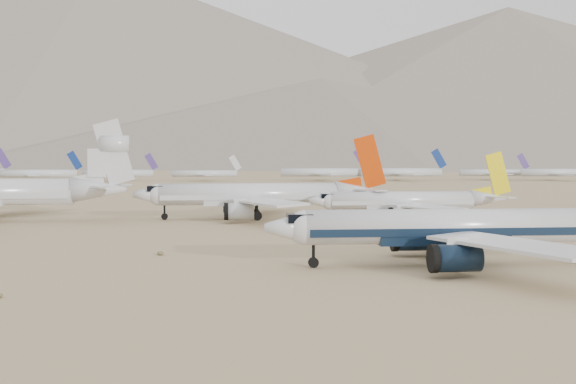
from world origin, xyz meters
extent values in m
plane|color=#957856|center=(0.00, 0.00, 0.00)|extent=(7000.00, 7000.00, 0.00)
cylinder|color=silver|center=(7.54, 1.13, 5.12)|extent=(37.68, 4.45, 4.45)
cube|color=black|center=(7.54, 1.13, 4.56)|extent=(36.92, 4.52, 1.00)
sphere|color=silver|center=(-11.30, 1.13, 5.12)|extent=(4.45, 4.45, 4.45)
cube|color=black|center=(-11.96, 1.13, 6.35)|extent=(3.12, 2.89, 1.11)
cube|color=silver|center=(10.45, -12.09, 4.34)|extent=(14.55, 22.93, 0.70)
cylinder|color=black|center=(5.45, -8.13, 2.33)|extent=(5.23, 3.21, 3.21)
cube|color=silver|center=(10.45, 14.34, 4.34)|extent=(14.55, 22.93, 0.70)
cylinder|color=black|center=(5.45, 10.39, 2.33)|extent=(5.23, 3.21, 3.21)
cylinder|color=black|center=(-10.18, 1.13, 0.67)|extent=(1.34, 0.56, 1.34)
cylinder|color=black|center=(9.11, -1.99, 0.94)|extent=(1.87, 1.11, 1.87)
cylinder|color=black|center=(9.11, 4.25, 0.94)|extent=(1.87, 1.11, 1.87)
cylinder|color=silver|center=(17.43, 64.08, 4.40)|extent=(31.49, 3.83, 3.83)
cube|color=silver|center=(17.43, 64.08, 3.92)|extent=(30.86, 3.88, 0.86)
sphere|color=silver|center=(1.68, 64.08, 4.40)|extent=(3.83, 3.83, 3.83)
cube|color=black|center=(1.11, 64.08, 5.45)|extent=(2.68, 2.49, 0.96)
cone|color=silver|center=(36.90, 64.08, 4.69)|extent=(7.87, 3.83, 3.83)
cube|color=silver|center=(19.86, 52.98, 3.73)|extent=(12.16, 19.17, 0.59)
cube|color=silver|center=(38.43, 60.44, 5.17)|extent=(5.00, 6.54, 0.23)
cylinder|color=silver|center=(15.68, 56.28, 2.01)|extent=(4.37, 2.76, 2.76)
cube|color=silver|center=(19.86, 75.18, 3.73)|extent=(12.16, 19.17, 0.59)
cube|color=silver|center=(38.43, 67.71, 5.17)|extent=(5.00, 6.54, 0.23)
cylinder|color=silver|center=(15.68, 71.87, 2.01)|extent=(4.37, 2.76, 2.76)
cube|color=yellow|center=(39.08, 64.08, 10.14)|extent=(5.97, 0.31, 9.84)
cylinder|color=black|center=(2.64, 64.08, 0.57)|extent=(1.15, 0.48, 1.15)
cylinder|color=black|center=(18.74, 61.40, 0.80)|extent=(1.61, 0.96, 1.61)
cylinder|color=black|center=(18.74, 66.76, 0.80)|extent=(1.61, 0.96, 1.61)
cylinder|color=silver|center=(-15.29, 70.64, 5.55)|extent=(39.52, 4.83, 4.83)
cube|color=silver|center=(-15.29, 70.64, 4.95)|extent=(38.73, 4.90, 1.09)
sphere|color=silver|center=(-35.05, 70.64, 5.55)|extent=(4.83, 4.83, 4.83)
cube|color=black|center=(-35.77, 70.64, 6.88)|extent=(3.38, 3.14, 1.21)
cone|color=silver|center=(9.14, 70.64, 5.92)|extent=(9.88, 4.83, 4.83)
cube|color=silver|center=(-12.24, 56.70, 4.71)|extent=(15.26, 24.05, 0.75)
cube|color=silver|center=(11.06, 66.07, 6.52)|extent=(6.27, 8.20, 0.29)
cylinder|color=silver|center=(-17.48, 60.85, 2.53)|extent=(5.49, 3.48, 3.48)
cube|color=silver|center=(-12.24, 84.58, 4.71)|extent=(15.26, 24.05, 0.75)
cube|color=silver|center=(11.06, 75.20, 6.52)|extent=(6.27, 8.20, 0.29)
cylinder|color=silver|center=(-17.48, 80.43, 2.53)|extent=(5.49, 3.48, 3.48)
cube|color=#D03603|center=(11.88, 70.64, 12.77)|extent=(7.49, 0.39, 12.34)
cylinder|color=black|center=(-33.84, 70.64, 0.72)|extent=(1.45, 0.60, 1.45)
cylinder|color=black|center=(-13.64, 67.26, 1.01)|extent=(2.03, 1.21, 2.03)
cylinder|color=black|center=(-13.64, 74.02, 1.01)|extent=(2.03, 1.21, 2.03)
cone|color=silver|center=(-47.54, 68.86, 6.80)|extent=(11.60, 5.55, 5.55)
cube|color=silver|center=(-45.29, 63.52, 7.50)|extent=(7.36, 9.63, 0.33)
cube|color=silver|center=(-72.63, 85.17, 5.41)|extent=(17.91, 28.23, 0.86)
cube|color=silver|center=(-45.29, 74.21, 7.50)|extent=(7.36, 9.63, 0.33)
cube|color=silver|center=(-44.32, 68.86, 14.82)|extent=(8.79, 0.44, 14.49)
cylinder|color=silver|center=(-44.00, 68.86, 16.60)|extent=(5.80, 3.60, 3.60)
cube|color=#4C347F|center=(-134.33, 302.23, 12.12)|extent=(8.95, 0.44, 11.27)
cylinder|color=silver|center=(-114.95, 293.55, 4.41)|extent=(40.70, 4.02, 4.02)
cube|color=navy|center=(-95.79, 293.55, 11.21)|extent=(8.11, 0.40, 10.21)
cube|color=silver|center=(-114.95, 283.01, 3.81)|extent=(10.72, 18.74, 0.40)
cube|color=silver|center=(-114.95, 304.08, 3.81)|extent=(10.72, 18.74, 0.40)
cylinder|color=silver|center=(-74.95, 301.79, 4.24)|extent=(37.33, 3.69, 3.69)
cube|color=#4C347F|center=(-57.39, 301.79, 10.48)|extent=(7.43, 0.37, 9.36)
cube|color=silver|center=(-74.95, 292.12, 3.69)|extent=(9.83, 17.18, 0.37)
cube|color=silver|center=(-74.95, 311.45, 3.69)|extent=(9.83, 17.18, 0.37)
cylinder|color=silver|center=(-29.04, 298.54, 4.11)|extent=(34.56, 3.42, 3.42)
cube|color=silver|center=(-12.77, 298.54, 9.88)|extent=(6.88, 0.34, 8.67)
cube|color=silver|center=(-29.04, 289.60, 3.60)|extent=(9.10, 15.91, 0.34)
cube|color=silver|center=(-29.04, 307.49, 3.60)|extent=(9.10, 15.91, 0.34)
cylinder|color=silver|center=(34.23, 296.09, 4.62)|extent=(44.84, 4.43, 4.43)
cube|color=#4C347F|center=(55.33, 296.09, 12.11)|extent=(8.93, 0.44, 11.25)
cube|color=silver|center=(34.23, 284.48, 3.95)|extent=(11.81, 20.64, 0.44)
cube|color=silver|center=(34.23, 307.69, 3.95)|extent=(11.81, 20.64, 0.44)
cylinder|color=silver|center=(76.86, 293.97, 4.60)|extent=(44.60, 4.41, 4.41)
cube|color=navy|center=(97.85, 293.97, 12.05)|extent=(8.88, 0.44, 11.19)
cube|color=silver|center=(76.86, 282.42, 3.94)|extent=(11.75, 20.53, 0.44)
cube|color=silver|center=(76.86, 305.51, 3.94)|extent=(11.75, 20.53, 0.44)
cylinder|color=silver|center=(129.16, 296.45, 4.24)|extent=(37.27, 3.68, 3.68)
cube|color=#4C347F|center=(146.69, 296.45, 10.47)|extent=(7.42, 0.37, 9.35)
cube|color=silver|center=(129.16, 286.81, 3.69)|extent=(9.82, 17.16, 0.37)
cube|color=silver|center=(129.16, 306.10, 3.69)|extent=(9.82, 17.16, 0.37)
cylinder|color=silver|center=(162.56, 287.41, 4.45)|extent=(41.42, 4.09, 4.09)
cube|color=silver|center=(162.56, 276.69, 3.83)|extent=(10.91, 19.07, 0.41)
cube|color=silver|center=(162.56, 298.13, 3.83)|extent=(10.91, 19.07, 0.41)
cone|color=slate|center=(-300.00, 1690.00, 235.00)|extent=(2444.00, 2444.00, 470.00)
cone|color=slate|center=(200.00, 1480.00, 120.00)|extent=(1824.00, 1824.00, 240.00)
cone|color=slate|center=(700.00, 1660.00, 190.00)|extent=(2356.00, 2356.00, 380.00)
cone|color=slate|center=(150.00, 1100.00, 70.00)|extent=(1260.00, 1260.00, 140.00)
ellipsoid|color=brown|center=(-30.40, 14.40, 0.29)|extent=(0.98, 0.98, 0.54)
ellipsoid|color=brown|center=(24.40, 1.60, 0.25)|extent=(0.84, 0.84, 0.46)
ellipsoid|color=brown|center=(38.10, 30.90, 0.29)|extent=(0.98, 0.98, 0.54)
camera|label=1|loc=(-22.24, -88.82, 14.37)|focal=45.00mm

